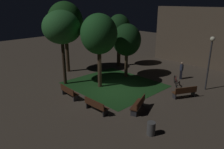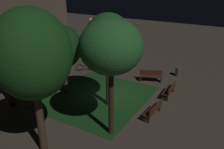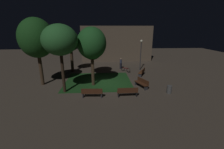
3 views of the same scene
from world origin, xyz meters
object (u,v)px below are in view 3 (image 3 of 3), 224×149
Objects in this scene: bench_near_trees at (142,72)px; bicycle at (126,69)px; bench_back_row at (128,92)px; tree_right_canopy at (37,38)px; bench_front_right at (142,83)px; tree_near_wall at (92,48)px; tree_lawn_side at (60,40)px; tree_left_canopy at (92,44)px; tree_tall_center at (70,42)px; pedestrian at (121,63)px; bench_lawn_edge at (92,92)px; trash_bin at (169,89)px; lamp_post_plaza_west at (141,50)px.

bench_near_trees is 1.32× the size of bicycle.
tree_right_canopy reaches higher than bench_back_row.
bicycle is (-0.79, 5.87, -0.14)m from bench_front_right.
bench_back_row is 0.37× the size of tree_near_wall.
bench_front_right is 11.33m from tree_right_canopy.
tree_lawn_side reaches higher than bench_near_trees.
tree_right_canopy reaches higher than tree_left_canopy.
tree_tall_center is 7.70m from pedestrian.
bench_back_row is at bearing -22.42° from tree_right_canopy.
bench_lawn_edge is 1.00× the size of bench_near_trees.
tree_tall_center is 3.44× the size of pedestrian.
tree_right_canopy is at bearing 166.48° from trash_bin.
bench_near_trees is 0.33× the size of tree_tall_center.
pedestrian is (3.72, 6.59, -3.49)m from tree_left_canopy.
lamp_post_plaza_west reaches higher than pedestrian.
tree_right_canopy reaches higher than pedestrian.
lamp_post_plaza_west is (8.99, 7.44, -1.85)m from tree_lawn_side.
tree_tall_center is 1.29× the size of lamp_post_plaza_west.
pedestrian is at bearing 105.37° from bicycle.
bench_lawn_edge is 0.43× the size of lamp_post_plaza_west.
bench_lawn_edge is at bearing 180.00° from bench_back_row.
bench_front_right is 0.33× the size of tree_tall_center.
bench_lawn_edge is 7.84m from tree_right_canopy.
tree_tall_center reaches higher than bicycle.
tree_left_canopy is 4.32× the size of bicycle.
lamp_post_plaza_west is at bearing 20.67° from bicycle.
bicycle is at bearing 49.49° from tree_left_canopy.
bicycle is at bearing 18.45° from tree_near_wall.
bench_back_row is 0.33× the size of tree_tall_center.
bench_lawn_edge is at bearing -110.52° from pedestrian.
bicycle reaches higher than trash_bin.
bench_back_row is at bearing -172.57° from trash_bin.
bench_near_trees is at bearing 12.87° from tree_right_canopy.
tree_right_canopy is at bearing 172.23° from bench_front_right.
bench_front_right is 5.93m from bicycle.
bench_back_row is (3.08, -0.00, 0.00)m from bench_lawn_edge.
lamp_post_plaza_west is at bearing 24.18° from tree_right_canopy.
pedestrian is at bearing 123.10° from bench_near_trees.
bench_front_right is 0.27× the size of tree_right_canopy.
tree_right_canopy is at bearing 142.57° from tree_lawn_side.
tree_lawn_side is at bearing -174.45° from bench_front_right.
pedestrian reaches higher than trash_bin.
tree_left_canopy is at bearing 33.52° from tree_lawn_side.
tree_right_canopy is (-5.39, 0.43, 0.49)m from tree_left_canopy.
lamp_post_plaza_west reaches higher than bench_front_right.
bicycle reaches higher than bench_near_trees.
tree_left_canopy reaches higher than bench_back_row.
tree_near_wall reaches higher than trash_bin.
tree_lawn_side is (-2.68, 1.38, 4.31)m from bench_lawn_edge.
bench_lawn_edge is 5.32m from bench_front_right.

